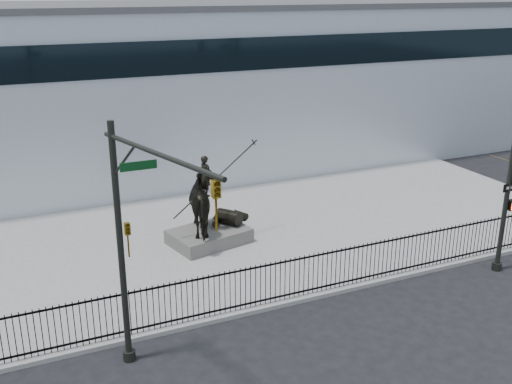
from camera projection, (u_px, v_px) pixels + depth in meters
name	position (u px, v px, depth m)	size (l,w,h in m)	color
ground	(341.00, 311.00, 19.77)	(120.00, 120.00, 0.00)	black
plaza	(254.00, 234.00, 25.77)	(30.00, 12.00, 0.15)	gray
building	(165.00, 87.00, 35.53)	(44.00, 14.00, 9.00)	silver
picket_fence	(323.00, 271.00, 20.55)	(22.10, 0.10, 1.50)	black
statue_plinth	(209.00, 236.00, 24.61)	(3.06, 2.10, 0.57)	#5A5752
equestrian_statue	(209.00, 202.00, 24.16)	(3.84, 2.81, 3.32)	black
traffic_signal_left	(136.00, 240.00, 15.29)	(1.52, 4.84, 7.00)	black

